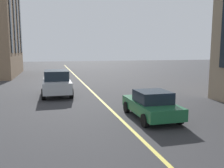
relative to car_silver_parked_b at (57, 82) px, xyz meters
name	(u,v)px	position (x,y,z in m)	size (l,w,h in m)	color
lane_centre_line	(99,99)	(-2.16, -2.83, -0.96)	(80.00, 0.16, 0.01)	#D8C64C
car_silver_parked_b	(57,82)	(0.00, 0.00, 0.00)	(4.70, 2.14, 1.88)	#B7BABF
car_green_parked_a	(151,104)	(-7.54, -4.35, -0.27)	(3.90, 1.89, 1.40)	#1E6038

